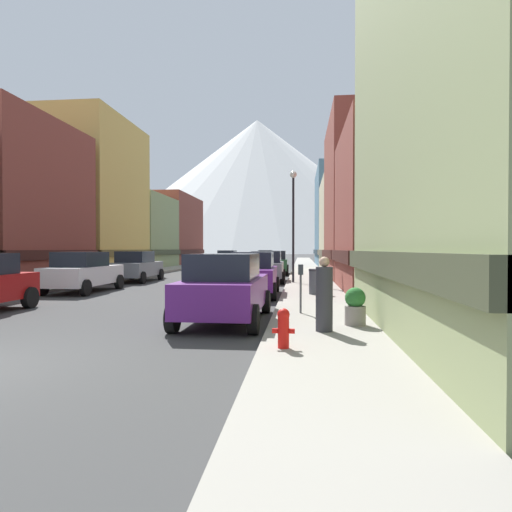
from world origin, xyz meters
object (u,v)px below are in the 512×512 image
potted_plant_2 (355,306)px  streetlamp_right (293,210)px  car_driving_0 (227,259)px  fire_hydrant_near (283,327)px  pedestrian_0 (324,297)px  potted_plant_0 (1,281)px  car_right_3 (275,262)px  car_right_0 (225,288)px  parking_meter_near (301,282)px  car_left_1 (83,272)px  potted_plant_1 (65,270)px  trash_bin_right (316,281)px  car_right_2 (267,267)px  car_driving_1 (266,258)px  car_left_2 (136,266)px  car_right_1 (253,274)px

potted_plant_2 → streetlamp_right: bearing=97.3°
car_driving_0 → fire_hydrant_near: bearing=-78.7°
fire_hydrant_near → streetlamp_right: bearing=90.4°
pedestrian_0 → streetlamp_right: streetlamp_right is taller
potted_plant_0 → pedestrian_0: size_ratio=0.51×
car_right_3 → pedestrian_0: car_right_3 is taller
car_right_0 → parking_meter_near: size_ratio=3.32×
car_left_1 → potted_plant_0: bearing=-164.3°
fire_hydrant_near → pedestrian_0: (0.80, 1.68, 0.35)m
car_right_0 → potted_plant_1: (-10.80, 11.22, -0.14)m
parking_meter_near → trash_bin_right: 5.13m
potted_plant_0 → car_right_2: bearing=35.1°
potted_plant_2 → car_driving_0: bearing=104.7°
car_right_2 → car_driving_1: (-2.20, 26.90, 0.00)m
car_right_3 → streetlamp_right: streetlamp_right is taller
car_left_2 → parking_meter_near: bearing=-52.8°
trash_bin_right → potted_plant_2: trash_bin_right is taller
car_right_0 → car_right_3: 21.60m
car_right_1 → trash_bin_right: (2.55, -0.58, -0.26)m
car_right_0 → streetlamp_right: bearing=82.6°
car_left_1 → car_right_3: bearing=62.3°
car_left_2 → car_driving_0: (2.20, 18.40, 0.00)m
fire_hydrant_near → parking_meter_near: bearing=86.0°
car_driving_1 → potted_plant_0: bearing=-104.0°
car_left_2 → pedestrian_0: (10.05, -15.15, -0.02)m
car_driving_1 → potted_plant_1: car_driving_1 is taller
car_right_2 → potted_plant_1: 11.10m
car_right_2 → pedestrian_0: (2.45, -15.60, -0.02)m
car_left_1 → car_driving_0: (2.20, 24.64, 0.00)m
fire_hydrant_near → potted_plant_1: size_ratio=0.68×
car_driving_0 → car_left_2: bearing=-96.8°
car_right_1 → trash_bin_right: bearing=-12.9°
car_right_1 → streetlamp_right: streetlamp_right is taller
car_right_2 → car_driving_1: bearing=94.7°
potted_plant_1 → pedestrian_0: (13.25, -13.02, 0.12)m
parking_meter_near → streetlamp_right: 11.48m
car_right_2 → parking_meter_near: size_ratio=3.33×
car_driving_1 → streetlamp_right: bearing=-82.6°
car_right_1 → fire_hydrant_near: bearing=-80.6°
potted_plant_1 → streetlamp_right: bearing=3.0°
potted_plant_1 → potted_plant_2: potted_plant_1 is taller
car_left_2 → car_right_2: 7.61m
car_left_2 → car_right_2: bearing=3.3°
car_left_2 → potted_plant_2: (10.80, -14.33, -0.32)m
car_driving_1 → potted_plant_2: size_ratio=5.07×
potted_plant_2 → streetlamp_right: streetlamp_right is taller
parking_meter_near → streetlamp_right: (-0.40, 11.08, 2.97)m
car_left_2 → car_driving_1: same height
car_right_1 → parking_meter_near: (1.95, -5.67, 0.11)m
car_right_3 → car_left_1: bearing=-117.7°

